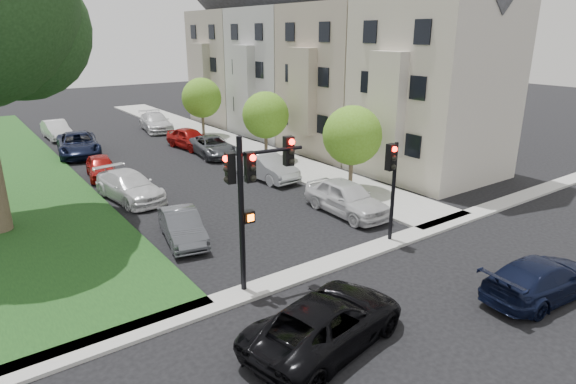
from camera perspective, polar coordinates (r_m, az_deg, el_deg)
ground at (r=16.93m, az=10.08°, el=-10.84°), size 140.00×140.00×0.00m
sidewalk_right at (r=39.23m, az=-8.20°, el=6.28°), size 3.50×44.00×0.12m
sidewalk_cross at (r=18.17m, az=5.57°, el=-8.27°), size 60.00×1.00×0.12m
house_a at (r=29.51m, az=17.11°, el=15.21°), size 7.70×7.55×15.97m
house_b at (r=34.63m, az=6.93°, el=16.22°), size 7.70×7.55×15.97m
house_c at (r=40.49m, az=-0.52°, el=16.66°), size 7.70×7.55×15.97m
house_d at (r=46.82m, az=-6.04°, el=16.80°), size 7.70×7.55×15.97m
small_tree_a at (r=25.33m, az=7.62°, el=6.65°), size 3.10×3.10×4.65m
small_tree_b at (r=31.75m, az=-2.68°, el=9.09°), size 3.05×3.05×4.58m
small_tree_c at (r=39.86m, az=-10.19°, el=10.92°), size 3.18×3.18×4.77m
traffic_signal_main at (r=15.12m, az=-4.34°, el=0.77°), size 2.57×0.67×5.25m
traffic_signal_secondary at (r=19.24m, az=12.22°, el=2.05°), size 0.52×0.42×4.17m
car_cross_near at (r=13.59m, az=4.58°, el=-15.06°), size 5.49×3.35×1.42m
car_cross_far at (r=17.71m, az=27.90°, el=-9.05°), size 4.73×2.23×1.33m
car_parked_0 at (r=22.76m, az=6.94°, el=-0.66°), size 2.02×4.76×1.61m
car_parked_1 at (r=28.04m, az=-2.60°, el=3.02°), size 1.93×4.66×1.50m
car_parked_2 at (r=33.84m, az=-8.89°, el=5.38°), size 2.75×5.08×1.35m
car_parked_3 at (r=36.36m, az=-11.58°, el=6.25°), size 2.31×4.61×1.51m
car_parked_4 at (r=43.69m, az=-15.42°, el=8.00°), size 2.90×5.54×1.53m
car_parked_5 at (r=20.19m, az=-12.44°, el=-3.98°), size 2.13×4.11×1.29m
car_parked_6 at (r=25.84m, az=-18.28°, el=0.65°), size 2.68×5.15×1.43m
car_parked_7 at (r=30.40m, az=-21.27°, el=2.80°), size 2.14×4.05×1.31m
car_parked_8 at (r=36.60m, az=-23.60°, el=5.22°), size 3.47×6.02×1.58m
car_parked_9 at (r=43.14m, az=-25.77°, el=6.66°), size 1.67×4.48×1.46m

